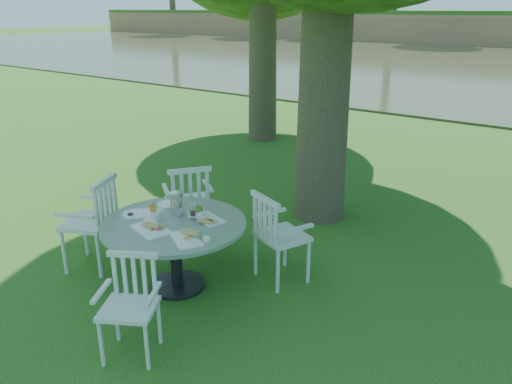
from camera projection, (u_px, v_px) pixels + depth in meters
ground at (245, 270)px, 5.46m from camera, size 140.00×140.00×0.00m
table at (175, 235)px, 4.93m from camera, size 1.42×1.42×0.72m
chair_ne at (274, 232)px, 5.05m from camera, size 0.62×0.60×0.96m
chair_nw at (189, 199)px, 5.86m from camera, size 0.67×0.68×0.99m
chair_sw at (97, 217)px, 5.32m from camera, size 0.66×0.67×1.02m
chair_se at (132, 296)px, 4.04m from camera, size 0.57×0.56×0.84m
tableware at (173, 215)px, 4.94m from camera, size 1.18×0.86×0.24m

